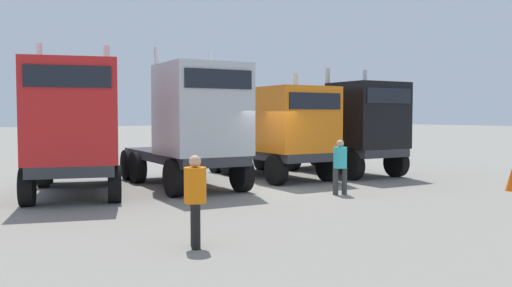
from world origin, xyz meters
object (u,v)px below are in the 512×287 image
visitor_in_hivis (195,194)px  semi_truck_red (73,128)px  semi_truck_silver (195,125)px  semi_truck_black (354,128)px  semi_truck_orange (285,132)px  visitor_with_camera (340,163)px  traffic_cone_near (512,180)px

visitor_in_hivis → semi_truck_red: bearing=115.4°
semi_truck_silver → semi_truck_black: size_ratio=0.96×
semi_truck_silver → semi_truck_orange: size_ratio=1.03×
visitor_in_hivis → visitor_with_camera: 7.34m
semi_truck_silver → semi_truck_orange: bearing=101.9°
semi_truck_black → visitor_with_camera: 5.37m
visitor_in_hivis → visitor_with_camera: bearing=50.3°
semi_truck_black → visitor_in_hivis: (-10.40, -6.98, -0.89)m
semi_truck_orange → visitor_in_hivis: (-7.29, -7.30, -0.81)m
visitor_in_hivis → traffic_cone_near: visitor_in_hivis is taller
semi_truck_orange → visitor_in_hivis: bearing=-42.3°
semi_truck_silver → semi_truck_black: (7.08, 0.26, -0.21)m
semi_truck_orange → traffic_cone_near: semi_truck_orange is taller
visitor_with_camera → traffic_cone_near: visitor_with_camera is taller
semi_truck_silver → visitor_in_hivis: bearing=-22.7°
semi_truck_black → visitor_with_camera: bearing=-44.9°
semi_truck_red → visitor_in_hivis: size_ratio=3.94×
visitor_with_camera → traffic_cone_near: bearing=-94.4°
semi_truck_silver → semi_truck_orange: semi_truck_silver is taller
semi_truck_silver → semi_truck_orange: (3.96, 0.58, -0.29)m
semi_truck_black → traffic_cone_near: semi_truck_black is taller
visitor_in_hivis → semi_truck_silver: bearing=86.2°
semi_truck_orange → semi_truck_black: semi_truck_black is taller
semi_truck_red → visitor_with_camera: semi_truck_red is taller
semi_truck_black → visitor_in_hivis: 12.56m
semi_truck_black → visitor_with_camera: (-3.92, -3.56, -0.90)m
traffic_cone_near → semi_truck_silver: bearing=145.7°
semi_truck_black → visitor_in_hivis: size_ratio=3.87×
visitor_in_hivis → visitor_with_camera: (6.49, 3.42, -0.01)m
semi_truck_red → traffic_cone_near: semi_truck_red is taller
semi_truck_silver → traffic_cone_near: bearing=59.3°
semi_truck_silver → traffic_cone_near: (8.21, -5.61, -1.71)m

